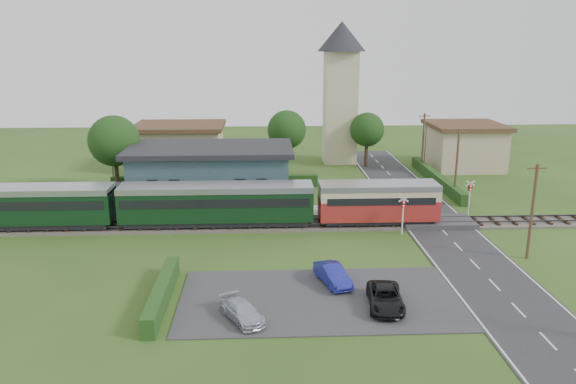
{
  "coord_description": "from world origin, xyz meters",
  "views": [
    {
      "loc": [
        -4.81,
        -43.2,
        15.26
      ],
      "look_at": [
        -2.7,
        4.0,
        2.5
      ],
      "focal_mm": 35.0,
      "sensor_mm": 36.0,
      "label": 1
    }
  ],
  "objects_px": {
    "station_building": "(211,172)",
    "crossing_signal_far": "(470,193)",
    "pedestrian_far": "(156,203)",
    "crossing_signal_near": "(403,209)",
    "train": "(179,203)",
    "car_park_dark": "(385,298)",
    "house_west": "(180,146)",
    "church_tower": "(341,82)",
    "car_park_silver": "(242,311)",
    "house_east": "(465,145)",
    "pedestrian_near": "(304,199)",
    "equipment_hut": "(115,199)",
    "car_park_blue": "(333,275)",
    "car_on_road": "(415,191)"
  },
  "relations": [
    {
      "from": "station_building",
      "to": "car_park_blue",
      "type": "height_order",
      "value": "station_building"
    },
    {
      "from": "station_building",
      "to": "crossing_signal_near",
      "type": "height_order",
      "value": "station_building"
    },
    {
      "from": "crossing_signal_near",
      "to": "car_park_blue",
      "type": "distance_m",
      "value": 11.77
    },
    {
      "from": "pedestrian_near",
      "to": "pedestrian_far",
      "type": "height_order",
      "value": "pedestrian_far"
    },
    {
      "from": "equipment_hut",
      "to": "car_park_blue",
      "type": "distance_m",
      "value": 23.17
    },
    {
      "from": "crossing_signal_far",
      "to": "pedestrian_far",
      "type": "relative_size",
      "value": 1.82
    },
    {
      "from": "equipment_hut",
      "to": "house_east",
      "type": "height_order",
      "value": "house_east"
    },
    {
      "from": "house_west",
      "to": "train",
      "type": "bearing_deg",
      "value": -82.39
    },
    {
      "from": "house_west",
      "to": "crossing_signal_far",
      "type": "bearing_deg",
      "value": -35.77
    },
    {
      "from": "house_east",
      "to": "car_park_blue",
      "type": "bearing_deg",
      "value": -121.1
    },
    {
      "from": "house_west",
      "to": "car_park_dark",
      "type": "relative_size",
      "value": 2.54
    },
    {
      "from": "station_building",
      "to": "house_west",
      "type": "bearing_deg",
      "value": 109.65
    },
    {
      "from": "house_west",
      "to": "car_park_dark",
      "type": "distance_m",
      "value": 42.08
    },
    {
      "from": "house_west",
      "to": "crossing_signal_near",
      "type": "height_order",
      "value": "house_west"
    },
    {
      "from": "crossing_signal_far",
      "to": "pedestrian_near",
      "type": "height_order",
      "value": "crossing_signal_far"
    },
    {
      "from": "train",
      "to": "crossing_signal_far",
      "type": "height_order",
      "value": "train"
    },
    {
      "from": "car_park_dark",
      "to": "pedestrian_far",
      "type": "distance_m",
      "value": 24.83
    },
    {
      "from": "house_west",
      "to": "pedestrian_near",
      "type": "height_order",
      "value": "house_west"
    },
    {
      "from": "car_park_dark",
      "to": "house_east",
      "type": "bearing_deg",
      "value": 70.49
    },
    {
      "from": "train",
      "to": "car_park_blue",
      "type": "xyz_separation_m",
      "value": [
        11.49,
        -11.88,
        -1.48
      ]
    },
    {
      "from": "church_tower",
      "to": "pedestrian_far",
      "type": "xyz_separation_m",
      "value": [
        -19.43,
        -22.94,
        -8.87
      ]
    },
    {
      "from": "church_tower",
      "to": "house_east",
      "type": "relative_size",
      "value": 2.0
    },
    {
      "from": "station_building",
      "to": "pedestrian_far",
      "type": "bearing_deg",
      "value": -126.73
    },
    {
      "from": "house_west",
      "to": "pedestrian_far",
      "type": "xyz_separation_m",
      "value": [
        0.57,
        -19.94,
        -1.44
      ]
    },
    {
      "from": "train",
      "to": "car_park_dark",
      "type": "xyz_separation_m",
      "value": [
        14.18,
        -15.32,
        -1.51
      ]
    },
    {
      "from": "car_park_blue",
      "to": "house_west",
      "type": "bearing_deg",
      "value": 96.24
    },
    {
      "from": "crossing_signal_near",
      "to": "crossing_signal_far",
      "type": "relative_size",
      "value": 1.0
    },
    {
      "from": "pedestrian_near",
      "to": "pedestrian_far",
      "type": "distance_m",
      "value": 13.28
    },
    {
      "from": "train",
      "to": "pedestrian_far",
      "type": "relative_size",
      "value": 23.95
    },
    {
      "from": "equipment_hut",
      "to": "pedestrian_near",
      "type": "xyz_separation_m",
      "value": [
        16.84,
        0.39,
        -0.4
      ]
    },
    {
      "from": "house_west",
      "to": "house_east",
      "type": "height_order",
      "value": "same"
    },
    {
      "from": "train",
      "to": "car_park_blue",
      "type": "bearing_deg",
      "value": -45.94
    },
    {
      "from": "pedestrian_near",
      "to": "crossing_signal_near",
      "type": "bearing_deg",
      "value": 119.7
    },
    {
      "from": "train",
      "to": "pedestrian_far",
      "type": "bearing_deg",
      "value": 129.24
    },
    {
      "from": "train",
      "to": "car_park_silver",
      "type": "height_order",
      "value": "train"
    },
    {
      "from": "crossing_signal_far",
      "to": "crossing_signal_near",
      "type": "bearing_deg",
      "value": -146.31
    },
    {
      "from": "crossing_signal_far",
      "to": "car_park_silver",
      "type": "xyz_separation_m",
      "value": [
        -19.71,
        -18.89,
        -1.54
      ]
    },
    {
      "from": "station_building",
      "to": "church_tower",
      "type": "height_order",
      "value": "church_tower"
    },
    {
      "from": "church_tower",
      "to": "car_park_blue",
      "type": "distance_m",
      "value": 39.43
    },
    {
      "from": "pedestrian_far",
      "to": "church_tower",
      "type": "bearing_deg",
      "value": -36.04
    },
    {
      "from": "car_on_road",
      "to": "crossing_signal_far",
      "type": "bearing_deg",
      "value": -135.01
    },
    {
      "from": "equipment_hut",
      "to": "car_park_silver",
      "type": "bearing_deg",
      "value": -58.89
    },
    {
      "from": "train",
      "to": "pedestrian_near",
      "type": "bearing_deg",
      "value": 18.46
    },
    {
      "from": "house_east",
      "to": "pedestrian_near",
      "type": "bearing_deg",
      "value": -138.98
    },
    {
      "from": "crossing_signal_far",
      "to": "train",
      "type": "bearing_deg",
      "value": -174.64
    },
    {
      "from": "car_park_blue",
      "to": "car_park_dark",
      "type": "bearing_deg",
      "value": -68.38
    },
    {
      "from": "station_building",
      "to": "crossing_signal_far",
      "type": "bearing_deg",
      "value": -15.63
    },
    {
      "from": "train",
      "to": "church_tower",
      "type": "height_order",
      "value": "church_tower"
    },
    {
      "from": "equipment_hut",
      "to": "car_park_dark",
      "type": "distance_m",
      "value": 27.46
    },
    {
      "from": "car_park_silver",
      "to": "pedestrian_far",
      "type": "height_order",
      "value": "pedestrian_far"
    }
  ]
}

